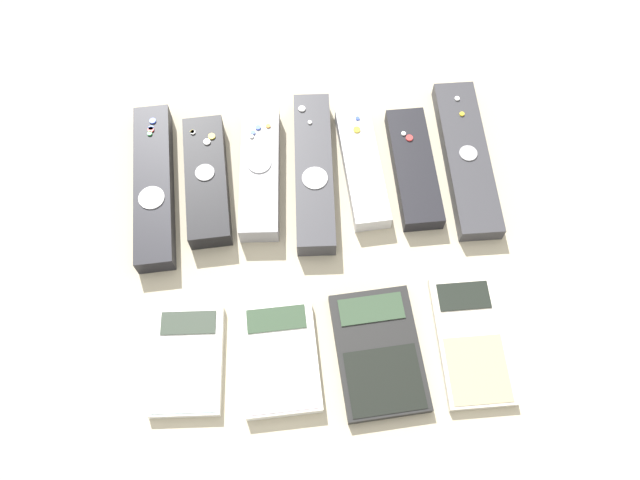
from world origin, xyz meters
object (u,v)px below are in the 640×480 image
(remote_1, at_px, (207,180))
(remote_5, at_px, (414,168))
(calculator_1, at_px, (280,358))
(calculator_2, at_px, (379,352))
(remote_4, at_px, (362,167))
(calculator_0, at_px, (187,360))
(remote_3, at_px, (312,172))
(remote_6, at_px, (466,158))
(calculator_3, at_px, (471,340))
(remote_2, at_px, (260,172))
(remote_0, at_px, (154,185))

(remote_1, relative_size, remote_5, 1.05)
(calculator_1, relative_size, calculator_2, 0.86)
(remote_4, xyz_separation_m, calculator_0, (-0.21, -0.22, -0.01))
(remote_1, bearing_deg, remote_3, -1.97)
(remote_6, distance_m, calculator_3, 0.23)
(calculator_2, distance_m, calculator_3, 0.10)
(remote_4, height_order, remote_5, same)
(remote_6, bearing_deg, remote_5, -171.61)
(remote_1, bearing_deg, remote_6, -1.31)
(remote_6, bearing_deg, calculator_0, -146.03)
(remote_6, bearing_deg, remote_3, -177.61)
(remote_2, height_order, remote_3, same)
(calculator_0, bearing_deg, remote_0, 103.49)
(remote_4, bearing_deg, calculator_2, -94.97)
(remote_5, bearing_deg, remote_0, 179.29)
(remote_1, distance_m, calculator_2, 0.29)
(remote_1, xyz_separation_m, remote_6, (0.32, 0.01, -0.00))
(remote_2, relative_size, remote_4, 1.07)
(remote_0, distance_m, remote_6, 0.39)
(remote_1, height_order, remote_6, remote_1)
(calculator_0, height_order, calculator_2, same)
(calculator_1, xyz_separation_m, calculator_3, (0.21, 0.00, -0.00))
(remote_4, height_order, remote_6, remote_4)
(remote_3, xyz_separation_m, calculator_0, (-0.15, -0.22, -0.01))
(remote_6, bearing_deg, remote_0, -178.01)
(remote_0, bearing_deg, calculator_1, -60.35)
(remote_5, height_order, calculator_2, remote_5)
(remote_1, bearing_deg, remote_2, 2.98)
(remote_3, height_order, calculator_3, remote_3)
(remote_4, distance_m, remote_5, 0.06)
(remote_1, bearing_deg, calculator_0, -98.67)
(remote_2, relative_size, calculator_1, 1.45)
(remote_0, height_order, calculator_3, remote_0)
(calculator_3, bearing_deg, remote_6, 81.05)
(remote_1, bearing_deg, remote_5, -3.04)
(remote_0, relative_size, calculator_3, 1.51)
(calculator_0, distance_m, calculator_3, 0.31)
(remote_3, height_order, remote_5, remote_3)
(remote_3, bearing_deg, remote_2, 178.30)
(remote_5, distance_m, calculator_0, 0.35)
(remote_1, bearing_deg, remote_0, 178.90)
(calculator_2, height_order, calculator_3, calculator_2)
(calculator_0, bearing_deg, remote_3, 58.38)
(calculator_2, bearing_deg, calculator_0, 174.33)
(remote_0, distance_m, remote_4, 0.25)
(remote_0, xyz_separation_m, remote_4, (0.25, 0.01, -0.00))
(remote_1, xyz_separation_m, remote_3, (0.13, 0.00, 0.00))
(remote_5, distance_m, calculator_2, 0.24)
(calculator_3, bearing_deg, remote_1, 142.08)
(calculator_0, bearing_deg, remote_6, 36.22)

